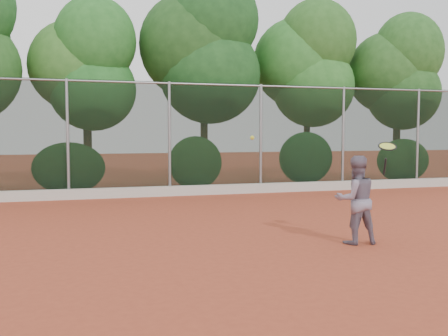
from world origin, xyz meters
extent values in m
plane|color=#A23F26|center=(0.00, 0.00, 0.00)|extent=(80.00, 80.00, 0.00)
cube|color=beige|center=(0.00, 6.82, 0.15)|extent=(24.00, 0.20, 0.30)
imported|color=slate|center=(1.91, -0.64, 0.77)|extent=(0.81, 0.66, 1.54)
cube|color=black|center=(0.00, 7.00, 1.75)|extent=(24.00, 0.01, 3.50)
cylinder|color=gray|center=(0.00, 7.00, 3.45)|extent=(24.00, 0.06, 0.06)
cylinder|color=gray|center=(-3.00, 7.00, 1.75)|extent=(0.09, 0.09, 3.50)
cylinder|color=gray|center=(0.00, 7.00, 1.75)|extent=(0.09, 0.09, 3.50)
cylinder|color=gray|center=(3.00, 7.00, 1.75)|extent=(0.09, 0.09, 3.50)
cylinder|color=gray|center=(6.00, 7.00, 1.75)|extent=(0.09, 0.09, 3.50)
cylinder|color=gray|center=(9.00, 7.00, 1.75)|extent=(0.09, 0.09, 3.50)
cylinder|color=#3F2518|center=(-2.40, 9.30, 1.20)|extent=(0.28, 0.28, 2.40)
ellipsoid|color=#205E21|center=(-2.20, 9.20, 3.40)|extent=(2.90, 2.40, 2.80)
ellipsoid|color=#2E6322|center=(-2.70, 9.50, 4.20)|extent=(3.20, 2.70, 3.10)
ellipsoid|color=#205D20|center=(-2.10, 9.00, 5.00)|extent=(2.70, 2.30, 2.90)
cylinder|color=#482C1B|center=(1.60, 9.00, 1.50)|extent=(0.26, 0.26, 3.00)
ellipsoid|color=#266024|center=(1.80, 8.90, 4.00)|extent=(3.60, 3.00, 3.50)
ellipsoid|color=#2C5E24|center=(1.30, 9.20, 5.00)|extent=(3.90, 3.20, 3.80)
ellipsoid|color=#256125|center=(1.90, 8.80, 5.90)|extent=(3.20, 2.70, 3.30)
cylinder|color=#412719|center=(5.70, 9.20, 1.35)|extent=(0.24, 0.24, 2.70)
ellipsoid|color=#266121|center=(5.90, 9.10, 3.70)|extent=(3.20, 2.70, 3.10)
ellipsoid|color=#246121|center=(5.40, 9.40, 4.60)|extent=(3.50, 2.90, 3.40)
ellipsoid|color=#24531C|center=(6.00, 9.00, 5.40)|extent=(3.00, 2.50, 3.10)
cylinder|color=#3B2616|center=(9.40, 8.80, 1.25)|extent=(0.28, 0.28, 2.50)
ellipsoid|color=#326928|center=(9.60, 8.70, 3.50)|extent=(3.00, 2.50, 2.90)
ellipsoid|color=#366D29|center=(9.10, 9.00, 4.30)|extent=(3.30, 2.80, 3.20)
ellipsoid|color=#37732B|center=(9.70, 8.60, 5.10)|extent=(2.80, 2.40, 3.00)
ellipsoid|color=#2D5E23|center=(-3.00, 7.80, 0.85)|extent=(2.20, 1.16, 1.60)
ellipsoid|color=#35712B|center=(1.00, 7.80, 0.95)|extent=(1.80, 1.04, 1.76)
ellipsoid|color=#2D732C|center=(5.00, 7.80, 1.05)|extent=(2.00, 1.10, 1.84)
ellipsoid|color=#35722B|center=(9.00, 7.80, 0.90)|extent=(2.16, 1.12, 1.64)
cylinder|color=black|center=(2.38, -0.78, 1.35)|extent=(0.09, 0.17, 0.30)
torus|color=black|center=(2.38, -0.84, 1.70)|extent=(0.40, 0.39, 0.15)
cylinder|color=#C8DA40|center=(2.38, -0.84, 1.70)|extent=(0.34, 0.32, 0.12)
sphere|color=gold|center=(0.08, -0.41, 1.85)|extent=(0.07, 0.07, 0.07)
camera|label=1|loc=(-2.70, -8.25, 1.92)|focal=40.00mm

